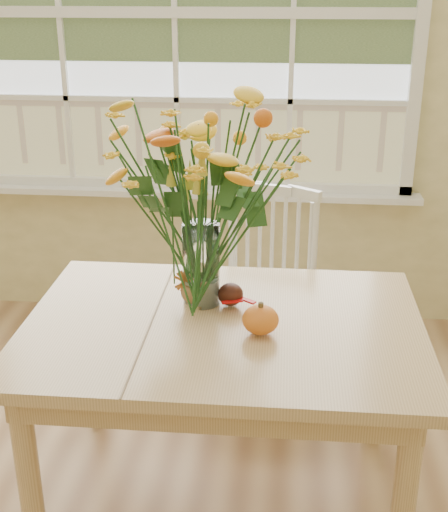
# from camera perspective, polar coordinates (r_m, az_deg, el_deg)

# --- Properties ---
(wall_back) EXTENTS (4.00, 0.02, 2.70)m
(wall_back) POSITION_cam_1_polar(r_m,az_deg,el_deg) (3.42, -3.95, 16.28)
(wall_back) COLOR #CAC081
(wall_back) RESTS_ON floor
(window) EXTENTS (2.42, 0.12, 1.74)m
(window) POSITION_cam_1_polar(r_m,az_deg,el_deg) (3.37, -4.15, 19.28)
(window) COLOR silver
(window) RESTS_ON wall_back
(dining_table) EXTENTS (1.27, 0.91, 0.68)m
(dining_table) POSITION_cam_1_polar(r_m,az_deg,el_deg) (2.23, -0.05, -7.61)
(dining_table) COLOR tan
(dining_table) RESTS_ON floor
(windsor_chair) EXTENTS (0.50, 0.49, 0.88)m
(windsor_chair) POSITION_cam_1_polar(r_m,az_deg,el_deg) (2.91, 3.40, -2.24)
(windsor_chair) COLOR white
(windsor_chair) RESTS_ON floor
(flower_vase) EXTENTS (0.58, 0.58, 0.69)m
(flower_vase) POSITION_cam_1_polar(r_m,az_deg,el_deg) (2.17, -2.00, 6.05)
(flower_vase) COLOR white
(flower_vase) RESTS_ON dining_table
(pumpkin) EXTENTS (0.11, 0.11, 0.09)m
(pumpkin) POSITION_cam_1_polar(r_m,az_deg,el_deg) (2.10, 3.05, -5.44)
(pumpkin) COLOR #C14C16
(pumpkin) RESTS_ON dining_table
(turkey_figurine) EXTENTS (0.10, 0.08, 0.12)m
(turkey_figurine) POSITION_cam_1_polar(r_m,az_deg,el_deg) (2.28, -2.45, -3.11)
(turkey_figurine) COLOR #CCB78C
(turkey_figurine) RESTS_ON dining_table
(dark_gourd) EXTENTS (0.13, 0.09, 0.08)m
(dark_gourd) POSITION_cam_1_polar(r_m,az_deg,el_deg) (2.28, 0.55, -3.31)
(dark_gourd) COLOR #38160F
(dark_gourd) RESTS_ON dining_table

